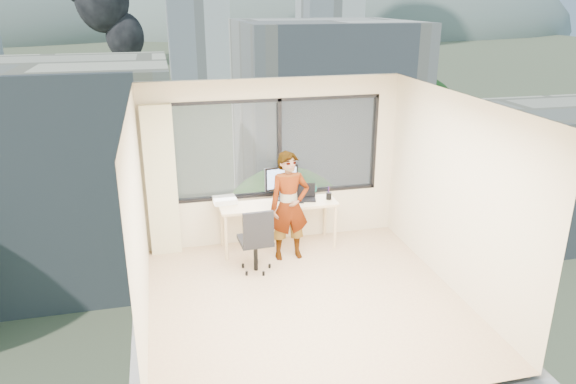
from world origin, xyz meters
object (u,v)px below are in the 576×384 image
object	(u,v)px
desk	(278,225)
game_console	(225,200)
laptop	(305,193)
chair	(255,238)
monitor	(281,183)
person	(289,206)
handbag	(310,189)

from	to	relation	value
desk	game_console	xyz separation A→B (m)	(-0.80, 0.17, 0.42)
game_console	laptop	bearing A→B (deg)	-11.22
desk	laptop	xyz separation A→B (m)	(0.43, 0.01, 0.48)
chair	monitor	size ratio (longest dim) A/B	1.84
game_console	desk	bearing A→B (deg)	-15.89
laptop	person	bearing A→B (deg)	-118.53
game_console	handbag	distance (m)	1.37
person	game_console	distance (m)	1.05
laptop	handbag	distance (m)	0.24
chair	person	bearing A→B (deg)	24.71
person	desk	bearing A→B (deg)	100.65
chair	person	distance (m)	0.72
person	laptop	xyz separation A→B (m)	(0.35, 0.40, 0.03)
monitor	desk	bearing A→B (deg)	-134.19
game_console	handbag	size ratio (longest dim) A/B	1.44
monitor	game_console	bearing A→B (deg)	167.11
monitor	game_console	distance (m)	0.92
monitor	handbag	xyz separation A→B (m)	(0.48, 0.09, -0.18)
desk	handbag	size ratio (longest dim) A/B	7.54
person	monitor	bearing A→B (deg)	88.23
desk	handbag	xyz separation A→B (m)	(0.57, 0.21, 0.47)
monitor	game_console	world-z (taller)	monitor
monitor	laptop	xyz separation A→B (m)	(0.35, -0.11, -0.17)
handbag	laptop	bearing A→B (deg)	-131.16
game_console	chair	bearing A→B (deg)	-73.50
chair	laptop	bearing A→B (deg)	33.98
person	handbag	world-z (taller)	person
chair	monitor	xyz separation A→B (m)	(0.57, 0.81, 0.52)
monitor	laptop	distance (m)	0.40
chair	game_console	size ratio (longest dim) A/B	2.91
person	laptop	distance (m)	0.53
monitor	handbag	bearing A→B (deg)	0.95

